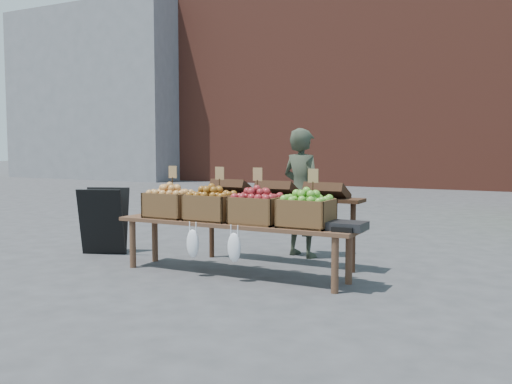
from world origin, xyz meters
The scene contains 12 objects.
ground centered at (0.00, 0.00, 0.00)m, with size 80.00×80.00×0.00m, color #424244.
brick_building centered at (0.00, 15.00, 5.00)m, with size 24.00×4.00×10.00m, color brown.
grey_building centered at (-14.00, 13.00, 3.50)m, with size 8.00×3.00×7.00m, color slate.
vendor centered at (0.31, 1.11, 0.79)m, with size 0.58×0.38×1.58m, color #333B2C.
chalkboard_sign centered at (-1.97, 0.09, 0.42)m, with size 0.56×0.31×0.85m, color black, non-canonical shape.
back_table centered at (0.25, 0.54, 0.52)m, with size 2.10×0.44×1.04m, color #351F12, non-canonical shape.
display_bench centered at (0.09, -0.18, 0.28)m, with size 2.70×0.56×0.57m, color brown, non-canonical shape.
crate_golden_apples centered at (-0.74, -0.18, 0.71)m, with size 0.50×0.40×0.28m, color #AA8324, non-canonical shape.
crate_russet_pears centered at (-0.19, -0.18, 0.71)m, with size 0.50×0.40×0.28m, color #9E5622, non-canonical shape.
crate_red_apples centered at (0.36, -0.18, 0.71)m, with size 0.50×0.40×0.28m, color maroon, non-canonical shape.
crate_green_apples centered at (0.91, -0.18, 0.71)m, with size 0.50×0.40×0.28m, color #4A8A26, non-canonical shape.
weighing_scale centered at (1.34, -0.18, 0.61)m, with size 0.34×0.30×0.08m, color black.
Camera 1 is at (3.07, -5.33, 1.37)m, focal length 40.00 mm.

